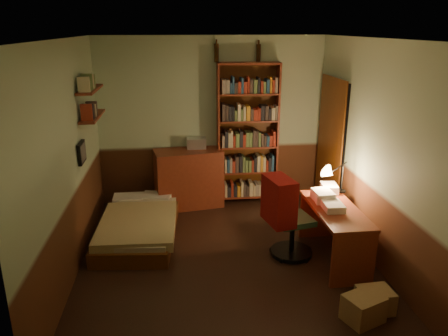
{
  "coord_description": "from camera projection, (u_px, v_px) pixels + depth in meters",
  "views": [
    {
      "loc": [
        -0.56,
        -4.71,
        2.73
      ],
      "look_at": [
        0.0,
        0.25,
        1.1
      ],
      "focal_mm": 35.0,
      "sensor_mm": 36.0,
      "label": 1
    }
  ],
  "objects": [
    {
      "name": "floor",
      "position": [
        226.0,
        260.0,
        5.35
      ],
      "size": [
        3.5,
        4.0,
        0.02
      ],
      "primitive_type": "cube",
      "color": "black",
      "rests_on": "ground"
    },
    {
      "name": "ceiling",
      "position": [
        227.0,
        38.0,
        4.54
      ],
      "size": [
        3.5,
        4.0,
        0.02
      ],
      "primitive_type": "cube",
      "color": "silver",
      "rests_on": "wall_back"
    },
    {
      "name": "wall_back",
      "position": [
        211.0,
        121.0,
        6.85
      ],
      "size": [
        3.5,
        0.02,
        2.6
      ],
      "primitive_type": "cube",
      "color": "#9FB792",
      "rests_on": "ground"
    },
    {
      "name": "wall_left",
      "position": [
        67.0,
        163.0,
        4.76
      ],
      "size": [
        0.02,
        4.0,
        2.6
      ],
      "primitive_type": "cube",
      "color": "#9FB792",
      "rests_on": "ground"
    },
    {
      "name": "wall_right",
      "position": [
        375.0,
        153.0,
        5.14
      ],
      "size": [
        0.02,
        4.0,
        2.6
      ],
      "primitive_type": "cube",
      "color": "#9FB792",
      "rests_on": "ground"
    },
    {
      "name": "wall_front",
      "position": [
        260.0,
        240.0,
        3.05
      ],
      "size": [
        3.5,
        0.02,
        2.6
      ],
      "primitive_type": "cube",
      "color": "#9FB792",
      "rests_on": "ground"
    },
    {
      "name": "doorway",
      "position": [
        331.0,
        148.0,
        6.45
      ],
      "size": [
        0.06,
        0.9,
        2.0
      ],
      "primitive_type": "cube",
      "color": "black",
      "rests_on": "ground"
    },
    {
      "name": "door_trim",
      "position": [
        329.0,
        149.0,
        6.45
      ],
      "size": [
        0.02,
        0.98,
        2.08
      ],
      "primitive_type": "cube",
      "color": "#4A240A",
      "rests_on": "ground"
    },
    {
      "name": "bed",
      "position": [
        139.0,
        218.0,
        5.88
      ],
      "size": [
        1.08,
        1.81,
        0.52
      ],
      "primitive_type": "cube",
      "rotation": [
        0.0,
        0.0,
        -0.09
      ],
      "color": "#929159",
      "rests_on": "ground"
    },
    {
      "name": "dresser",
      "position": [
        189.0,
        178.0,
        6.84
      ],
      "size": [
        1.09,
        0.67,
        0.91
      ],
      "primitive_type": "cube",
      "rotation": [
        0.0,
        0.0,
        0.17
      ],
      "color": "maroon",
      "rests_on": "ground"
    },
    {
      "name": "mini_stereo",
      "position": [
        196.0,
        143.0,
        6.8
      ],
      "size": [
        0.3,
        0.23,
        0.16
      ],
      "primitive_type": "cube",
      "rotation": [
        0.0,
        0.0,
        0.0
      ],
      "color": "#B2B2B7",
      "rests_on": "dresser"
    },
    {
      "name": "bookshelf",
      "position": [
        248.0,
        135.0,
        6.81
      ],
      "size": [
        0.96,
        0.34,
        2.21
      ],
      "primitive_type": "cube",
      "rotation": [
        0.0,
        0.0,
        -0.04
      ],
      "color": "maroon",
      "rests_on": "ground"
    },
    {
      "name": "bottle_left",
      "position": [
        216.0,
        53.0,
        6.48
      ],
      "size": [
        0.09,
        0.09,
        0.27
      ],
      "primitive_type": "cylinder",
      "rotation": [
        0.0,
        0.0,
        -0.35
      ],
      "color": "black",
      "rests_on": "bookshelf"
    },
    {
      "name": "bottle_right",
      "position": [
        259.0,
        53.0,
        6.55
      ],
      "size": [
        0.08,
        0.08,
        0.25
      ],
      "primitive_type": "cylinder",
      "rotation": [
        0.0,
        0.0,
        0.28
      ],
      "color": "black",
      "rests_on": "bookshelf"
    },
    {
      "name": "desk",
      "position": [
        334.0,
        234.0,
        5.28
      ],
      "size": [
        0.53,
        1.25,
        0.67
      ],
      "primitive_type": "cube",
      "rotation": [
        0.0,
        0.0,
        0.01
      ],
      "color": "maroon",
      "rests_on": "ground"
    },
    {
      "name": "paper_stack",
      "position": [
        329.0,
        188.0,
        5.66
      ],
      "size": [
        0.22,
        0.29,
        0.11
      ],
      "primitive_type": "cube",
      "rotation": [
        0.0,
        0.0,
        -0.12
      ],
      "color": "silver",
      "rests_on": "desk"
    },
    {
      "name": "desk_lamp",
      "position": [
        343.0,
        172.0,
        5.6
      ],
      "size": [
        0.17,
        0.17,
        0.55
      ],
      "primitive_type": "cone",
      "rotation": [
        0.0,
        0.0,
        -0.06
      ],
      "color": "black",
      "rests_on": "desk"
    },
    {
      "name": "office_chair",
      "position": [
        293.0,
        216.0,
        5.32
      ],
      "size": [
        0.6,
        0.56,
        1.03
      ],
      "primitive_type": "cube",
      "rotation": [
        0.0,
        0.0,
        0.22
      ],
      "color": "#325C3B",
      "rests_on": "ground"
    },
    {
      "name": "red_jacket",
      "position": [
        304.0,
        159.0,
        4.86
      ],
      "size": [
        0.29,
        0.49,
        0.57
      ],
      "primitive_type": "cube",
      "rotation": [
        0.0,
        0.0,
        0.06
      ],
      "color": "maroon",
      "rests_on": "office_chair"
    },
    {
      "name": "wall_shelf_lower",
      "position": [
        93.0,
        116.0,
        5.72
      ],
      "size": [
        0.2,
        0.9,
        0.03
      ],
      "primitive_type": "cube",
      "color": "maroon",
      "rests_on": "wall_left"
    },
    {
      "name": "wall_shelf_upper",
      "position": [
        90.0,
        89.0,
        5.61
      ],
      "size": [
        0.2,
        0.9,
        0.03
      ],
      "primitive_type": "cube",
      "color": "maroon",
      "rests_on": "wall_left"
    },
    {
      "name": "framed_picture",
      "position": [
        82.0,
        152.0,
        5.35
      ],
      "size": [
        0.04,
        0.32,
        0.26
      ],
      "primitive_type": "cube",
      "color": "black",
      "rests_on": "wall_left"
    },
    {
      "name": "cardboard_box_a",
      "position": [
        363.0,
        308.0,
        4.21
      ],
      "size": [
        0.43,
        0.4,
        0.27
      ],
      "primitive_type": "cube",
      "rotation": [
        0.0,
        0.0,
        0.39
      ],
      "color": "olive",
      "rests_on": "ground"
    },
    {
      "name": "cardboard_box_b",
      "position": [
        375.0,
        300.0,
        4.36
      ],
      "size": [
        0.35,
        0.29,
        0.23
      ],
      "primitive_type": "cube",
      "rotation": [
        0.0,
        0.0,
        0.06
      ],
      "color": "olive",
      "rests_on": "ground"
    }
  ]
}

